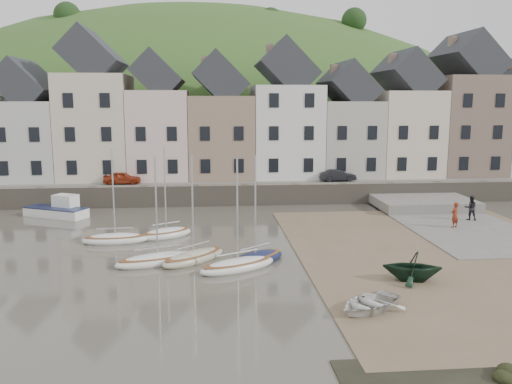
{
  "coord_description": "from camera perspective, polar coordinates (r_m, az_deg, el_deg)",
  "views": [
    {
      "loc": [
        -3.12,
        -29.15,
        9.03
      ],
      "look_at": [
        0.0,
        6.0,
        3.0
      ],
      "focal_mm": 37.39,
      "sensor_mm": 36.0,
      "label": 1
    }
  ],
  "objects": [
    {
      "name": "ground",
      "position": [
        30.68,
        1.0,
        -7.42
      ],
      "size": [
        160.0,
        160.0,
        0.0
      ],
      "primitive_type": "plane",
      "color": "#4A463A",
      "rests_on": "ground"
    },
    {
      "name": "quay_land",
      "position": [
        61.79,
        -2.13,
        1.99
      ],
      "size": [
        90.0,
        30.0,
        1.5
      ],
      "primitive_type": "cube",
      "color": "#385E25",
      "rests_on": "ground"
    },
    {
      "name": "quay_street",
      "position": [
        50.31,
        -1.46,
        1.14
      ],
      "size": [
        70.0,
        7.0,
        0.1
      ],
      "primitive_type": "cube",
      "color": "slate",
      "rests_on": "quay_land"
    },
    {
      "name": "seawall",
      "position": [
        46.96,
        -1.19,
        -0.27
      ],
      "size": [
        70.0,
        1.2,
        1.8
      ],
      "primitive_type": "cube",
      "color": "slate",
      "rests_on": "ground"
    },
    {
      "name": "beach",
      "position": [
        33.62,
        20.11,
        -6.44
      ],
      "size": [
        18.0,
        26.0,
        0.06
      ],
      "primitive_type": "cube",
      "color": "brown",
      "rests_on": "ground"
    },
    {
      "name": "slipway",
      "position": [
        42.3,
        20.46,
        -3.17
      ],
      "size": [
        8.0,
        18.0,
        0.12
      ],
      "primitive_type": "cube",
      "color": "slate",
      "rests_on": "ground"
    },
    {
      "name": "hillside",
      "position": [
        93.17,
        -6.06,
        -7.22
      ],
      "size": [
        134.4,
        84.0,
        84.0
      ],
      "color": "#385E25",
      "rests_on": "ground"
    },
    {
      "name": "townhouse_terrace",
      "position": [
        53.4,
        0.17,
        7.87
      ],
      "size": [
        61.05,
        8.0,
        13.93
      ],
      "color": "white",
      "rests_on": "quay_land"
    },
    {
      "name": "sailboat_0",
      "position": [
        35.71,
        -14.81,
        -4.84
      ],
      "size": [
        4.31,
        1.82,
        6.32
      ],
      "color": "white",
      "rests_on": "ground"
    },
    {
      "name": "sailboat_1",
      "position": [
        36.41,
        -9.57,
        -4.36
      ],
      "size": [
        3.9,
        3.17,
        6.32
      ],
      "color": "white",
      "rests_on": "ground"
    },
    {
      "name": "sailboat_2",
      "position": [
        30.8,
        -6.69,
        -6.91
      ],
      "size": [
        4.24,
        4.09,
        6.32
      ],
      "color": "beige",
      "rests_on": "ground"
    },
    {
      "name": "sailboat_3",
      "position": [
        30.65,
        -10.45,
        -7.09
      ],
      "size": [
        5.1,
        3.21,
        6.32
      ],
      "color": "white",
      "rests_on": "ground"
    },
    {
      "name": "sailboat_4",
      "position": [
        29.18,
        -1.97,
        -7.79
      ],
      "size": [
        4.76,
        3.46,
        6.32
      ],
      "color": "white",
      "rests_on": "ground"
    },
    {
      "name": "sailboat_5",
      "position": [
        30.32,
        -0.07,
        -7.11
      ],
      "size": [
        4.12,
        3.67,
        6.32
      ],
      "color": "#161E44",
      "rests_on": "ground"
    },
    {
      "name": "motorboat_2",
      "position": [
        45.0,
        -20.39,
        -1.74
      ],
      "size": [
        5.35,
        3.81,
        1.7
      ],
      "color": "white",
      "rests_on": "ground"
    },
    {
      "name": "rowboat_white",
      "position": [
        24.07,
        11.96,
        -11.54
      ],
      "size": [
        4.0,
        3.75,
        0.67
      ],
      "primitive_type": "imported",
      "rotation": [
        0.0,
        0.0,
        -0.98
      ],
      "color": "white",
      "rests_on": "beach"
    },
    {
      "name": "rowboat_green",
      "position": [
        28.2,
        16.37,
        -7.62
      ],
      "size": [
        3.42,
        3.13,
        1.53
      ],
      "primitive_type": "imported",
      "rotation": [
        0.0,
        0.0,
        -1.81
      ],
      "color": "black",
      "rests_on": "beach"
    },
    {
      "name": "person_red",
      "position": [
        40.55,
        20.5,
        -2.3
      ],
      "size": [
        0.8,
        0.72,
        1.83
      ],
      "primitive_type": "imported",
      "rotation": [
        0.0,
        0.0,
        3.68
      ],
      "color": "maroon",
      "rests_on": "slipway"
    },
    {
      "name": "person_dark",
      "position": [
        43.52,
        21.99,
        -1.58
      ],
      "size": [
        1.04,
        0.88,
        1.86
      ],
      "primitive_type": "imported",
      "rotation": [
        0.0,
        0.0,
        2.92
      ],
      "color": "black",
      "rests_on": "slipway"
    },
    {
      "name": "car_left",
      "position": [
        49.76,
        -14.12,
        1.47
      ],
      "size": [
        3.32,
        1.36,
        1.13
      ],
      "primitive_type": "imported",
      "rotation": [
        0.0,
        0.0,
        1.58
      ],
      "color": "#9B3116",
      "rests_on": "quay_street"
    },
    {
      "name": "car_right",
      "position": [
        50.59,
        8.77,
        1.76
      ],
      "size": [
        3.41,
        1.46,
        1.09
      ],
      "primitive_type": "imported",
      "rotation": [
        0.0,
        0.0,
        1.66
      ],
      "color": "black",
      "rests_on": "quay_street"
    }
  ]
}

